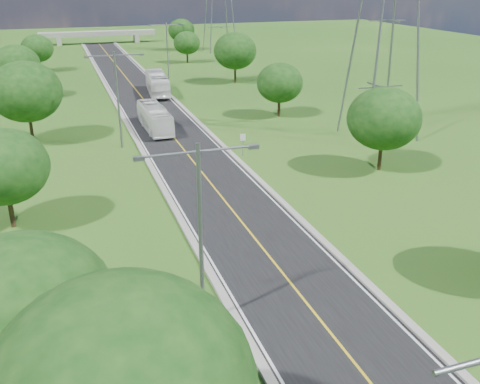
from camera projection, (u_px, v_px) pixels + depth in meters
name	position (u px, v px, depth m)	size (l,w,h in m)	color
ground	(153.00, 111.00, 71.87)	(260.00, 260.00, 0.00)	#255116
road	(145.00, 102.00, 77.12)	(8.00, 150.00, 0.06)	black
curb_left	(115.00, 103.00, 75.81)	(0.50, 150.00, 0.22)	gray
curb_right	(174.00, 99.00, 78.36)	(0.50, 150.00, 0.22)	gray
speed_limit_sign	(243.00, 141.00, 53.53)	(0.55, 0.09, 2.40)	slate
overpass	(98.00, 34.00, 141.05)	(30.00, 3.00, 3.20)	gray
streetlight_near_left	(200.00, 224.00, 25.77)	(5.90, 0.25, 10.00)	slate
streetlight_mid_left	(117.00, 92.00, 54.69)	(5.90, 0.25, 10.00)	slate
streetlight_far_right	(167.00, 48.00, 87.19)	(5.90, 0.25, 10.00)	slate
power_tower_near	(389.00, 6.00, 55.63)	(9.00, 6.40, 28.00)	slate
tree_la	(23.00, 313.00, 20.13)	(7.14, 7.14, 8.30)	black
tree_lb	(3.00, 167.00, 37.29)	(6.30, 6.30, 7.33)	black
tree_lc	(26.00, 92.00, 56.51)	(7.56, 7.56, 8.79)	black
tree_ld	(16.00, 65.00, 77.18)	(6.72, 6.72, 7.82)	black
tree_le	(37.00, 48.00, 99.19)	(5.88, 5.88, 6.84)	black
tree_rb	(384.00, 119.00, 48.49)	(6.72, 6.72, 7.82)	black
tree_rc	(280.00, 83.00, 67.71)	(5.88, 5.88, 6.84)	black
tree_rd	(235.00, 51.00, 88.98)	(7.14, 7.14, 8.30)	black
tree_re	(187.00, 43.00, 109.73)	(5.46, 5.46, 6.35)	black
tree_rf	(181.00, 30.00, 128.07)	(6.30, 6.30, 7.33)	black
bus_outbound	(157.00, 83.00, 81.46)	(2.71, 11.58, 3.23)	white
bus_inbound	(155.00, 118.00, 62.64)	(2.42, 10.36, 2.89)	white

